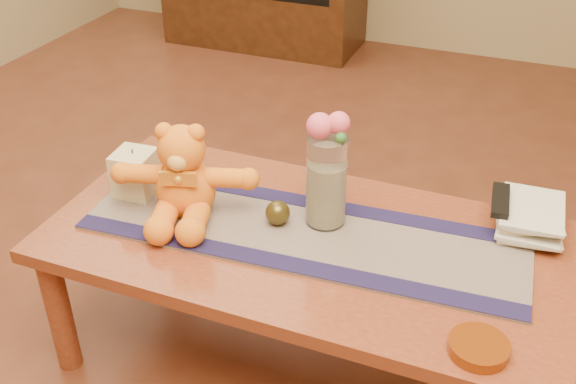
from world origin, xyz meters
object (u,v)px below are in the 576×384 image
at_px(teddy_bear, 184,171).
at_px(book_bottom, 496,221).
at_px(tv_remote, 501,200).
at_px(pillar_candle, 135,173).
at_px(amber_dish, 479,348).
at_px(glass_vase, 326,181).
at_px(bronze_ball, 278,213).

height_order(teddy_bear, book_bottom, teddy_bear).
distance_m(teddy_bear, tv_remote, 0.86).
xyz_separation_m(pillar_candle, book_bottom, (1.01, 0.24, -0.06)).
bearing_deg(amber_dish, glass_vase, 144.20).
xyz_separation_m(teddy_bear, tv_remote, (0.82, 0.26, -0.05)).
height_order(bronze_ball, amber_dish, bronze_ball).
bearing_deg(book_bottom, bronze_ball, -165.87).
bearing_deg(glass_vase, bronze_ball, -153.52).
bearing_deg(tv_remote, teddy_bear, -167.88).
relative_size(pillar_candle, glass_vase, 0.51).
xyz_separation_m(teddy_bear, pillar_candle, (-0.19, 0.03, -0.06)).
height_order(bronze_ball, book_bottom, bronze_ball).
distance_m(bronze_ball, book_bottom, 0.61).
xyz_separation_m(glass_vase, tv_remote, (0.44, 0.16, -0.05)).
relative_size(teddy_bear, book_bottom, 1.72).
xyz_separation_m(bronze_ball, tv_remote, (0.56, 0.22, 0.04)).
bearing_deg(glass_vase, teddy_bear, -165.86).
height_order(glass_vase, bronze_ball, glass_vase).
xyz_separation_m(teddy_bear, book_bottom, (0.82, 0.27, -0.13)).
xyz_separation_m(teddy_bear, amber_dish, (0.85, -0.24, -0.12)).
relative_size(teddy_bear, glass_vase, 1.48).
bearing_deg(glass_vase, tv_remote, 20.14).
distance_m(teddy_bear, bronze_ball, 0.28).
bearing_deg(pillar_candle, glass_vase, 6.49).
relative_size(book_bottom, amber_dish, 1.68).
distance_m(teddy_bear, book_bottom, 0.87).
relative_size(pillar_candle, bronze_ball, 1.93).
bearing_deg(bronze_ball, tv_remote, 21.52).
distance_m(book_bottom, tv_remote, 0.08).
bearing_deg(bronze_ball, pillar_candle, -179.30).
xyz_separation_m(bronze_ball, amber_dish, (0.59, -0.28, -0.03)).
bearing_deg(bronze_ball, teddy_bear, -171.98).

